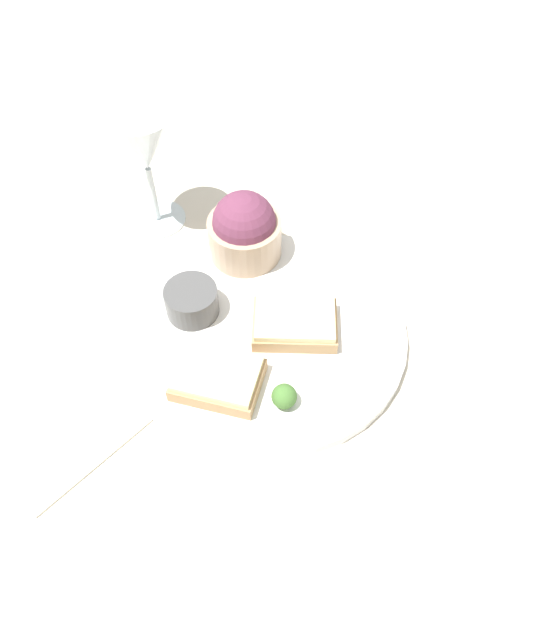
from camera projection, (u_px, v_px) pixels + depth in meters
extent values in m
plane|color=beige|center=(274.00, 337.00, 0.73)|extent=(4.00, 4.00, 0.00)
cylinder|color=white|center=(274.00, 334.00, 0.72)|extent=(0.30, 0.30, 0.01)
cylinder|color=tan|center=(245.00, 237.00, 0.77)|extent=(0.09, 0.09, 0.05)
sphere|color=#6B334C|center=(244.00, 222.00, 0.75)|extent=(0.08, 0.08, 0.08)
cylinder|color=#4C4C4C|center=(192.00, 301.00, 0.72)|extent=(0.06, 0.06, 0.04)
cylinder|color=#D14C38|center=(190.00, 294.00, 0.71)|extent=(0.05, 0.05, 0.01)
cube|color=tan|center=(295.00, 325.00, 0.71)|extent=(0.12, 0.11, 0.02)
cube|color=beige|center=(295.00, 318.00, 0.70)|extent=(0.11, 0.10, 0.01)
cube|color=tan|center=(215.00, 378.00, 0.67)|extent=(0.11, 0.10, 0.02)
cube|color=beige|center=(215.00, 372.00, 0.66)|extent=(0.11, 0.09, 0.01)
cylinder|color=silver|center=(158.00, 218.00, 0.84)|extent=(0.07, 0.07, 0.01)
cylinder|color=silver|center=(153.00, 194.00, 0.81)|extent=(0.01, 0.01, 0.08)
cone|color=silver|center=(142.00, 142.00, 0.74)|extent=(0.09, 0.09, 0.08)
sphere|color=#477533|center=(284.00, 396.00, 0.65)|extent=(0.03, 0.03, 0.03)
cube|color=beige|center=(57.00, 423.00, 0.66)|extent=(0.15, 0.15, 0.01)
cube|color=silver|center=(492.00, 457.00, 0.63)|extent=(0.03, 0.18, 0.01)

